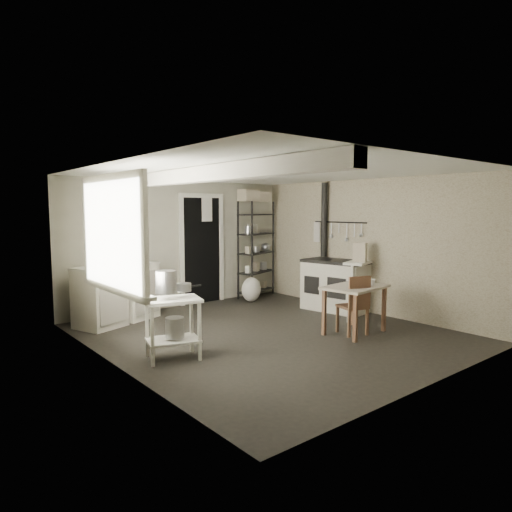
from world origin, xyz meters
TOP-DOWN VIEW (x-y plane):
  - floor at (0.00, 0.00)m, footprint 5.00×5.00m
  - ceiling at (0.00, 0.00)m, footprint 5.00×5.00m
  - wall_back at (0.00, 2.50)m, footprint 4.50×0.02m
  - wall_front at (0.00, -2.50)m, footprint 4.50×0.02m
  - wall_left at (-2.25, 0.00)m, footprint 0.02×5.00m
  - wall_right at (2.25, 0.00)m, footprint 0.02×5.00m
  - window at (-2.22, 0.20)m, footprint 0.12×1.76m
  - doorway at (0.45, 2.47)m, footprint 0.96×0.10m
  - ceiling_beam at (-1.20, 0.00)m, footprint 0.18×5.00m
  - wallpaper_panel at (2.24, 0.00)m, footprint 0.01×5.00m
  - utensil_rail at (2.19, 0.60)m, footprint 0.06×1.20m
  - prep_table at (-1.62, -0.12)m, footprint 0.75×0.62m
  - stockpot at (-1.70, -0.12)m, footprint 0.32×0.32m
  - saucepan at (-1.46, -0.12)m, footprint 0.22×0.22m
  - bucket at (-1.61, -0.14)m, footprint 0.29×0.29m
  - base_cabinets at (-1.42, 2.02)m, footprint 1.52×1.05m
  - mixing_bowl at (-1.29, 2.02)m, footprint 0.40×0.40m
  - counter_cup at (-1.77, 1.97)m, footprint 0.17×0.17m
  - shelf_rack at (1.64, 2.31)m, footprint 0.99×0.66m
  - shelf_jar at (1.39, 2.27)m, footprint 0.12×0.12m
  - storage_box_a at (1.45, 2.31)m, footprint 0.34×0.30m
  - storage_box_b at (1.78, 2.30)m, footprint 0.30×0.28m
  - stove at (1.92, 0.42)m, footprint 0.80×1.22m
  - stovepipe at (2.14, 0.92)m, footprint 0.14×0.14m
  - side_ledge at (1.92, -0.06)m, footprint 0.67×0.49m
  - oats_box at (1.90, -0.11)m, footprint 0.19×0.24m
  - work_table at (0.97, -0.76)m, footprint 0.98×0.74m
  - table_cup at (1.16, -0.90)m, footprint 0.11×0.11m
  - chair at (0.92, -0.76)m, footprint 0.45×0.46m
  - flour_sack at (1.23, 1.95)m, footprint 0.50×0.47m
  - floor_crock at (1.42, -0.34)m, footprint 0.17×0.17m

SIDE VIEW (x-z plane):
  - floor at x=0.00m, z-range 0.00..0.00m
  - floor_crock at x=1.42m, z-range -0.01..0.16m
  - flour_sack at x=1.23m, z-range 0.00..0.48m
  - work_table at x=0.97m, z-range 0.03..0.73m
  - bucket at x=-1.61m, z-range 0.26..0.51m
  - prep_table at x=-1.62m, z-range 0.03..0.77m
  - side_ledge at x=1.92m, z-range -0.03..0.89m
  - stove at x=1.92m, z-range -0.01..0.89m
  - base_cabinets at x=-1.42m, z-range 0.00..0.92m
  - chair at x=0.92m, z-range 0.06..0.91m
  - table_cup at x=1.16m, z-range 0.76..0.86m
  - saucepan at x=-1.46m, z-range 0.80..0.90m
  - stockpot at x=-1.70m, z-range 0.81..1.07m
  - shelf_rack at x=1.64m, z-range -0.02..1.92m
  - mixing_bowl at x=-1.29m, z-range 0.92..0.99m
  - counter_cup at x=-1.77m, z-range 0.92..1.02m
  - doorway at x=0.45m, z-range -0.04..2.04m
  - oats_box at x=1.90m, z-range 0.85..1.17m
  - wall_back at x=0.00m, z-range 0.00..2.30m
  - wall_front at x=0.00m, z-range 0.00..2.30m
  - wall_left at x=-2.25m, z-range 0.00..2.30m
  - wall_right at x=2.25m, z-range 0.00..2.30m
  - wallpaper_panel at x=2.24m, z-range 0.00..2.30m
  - shelf_jar at x=1.39m, z-range 1.27..1.47m
  - window at x=-2.22m, z-range 0.86..2.14m
  - utensil_rail at x=2.19m, z-range 1.33..1.77m
  - stovepipe at x=2.14m, z-range 0.86..2.32m
  - storage_box_b at x=1.78m, z-range 1.89..2.09m
  - storage_box_a at x=1.45m, z-range 1.89..2.13m
  - ceiling_beam at x=-1.20m, z-range 2.11..2.29m
  - ceiling at x=0.00m, z-range 2.30..2.30m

